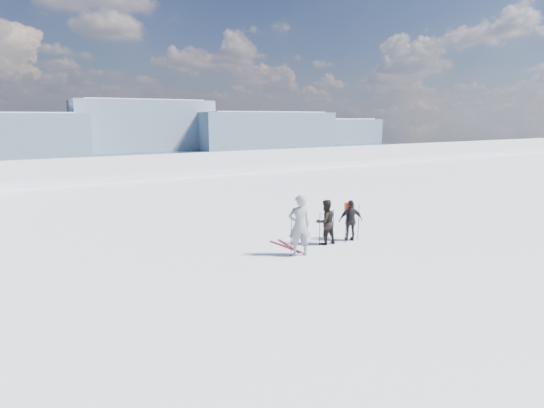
% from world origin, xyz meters
% --- Properties ---
extents(lake_basin, '(820.00, 820.00, 71.62)m').
position_xyz_m(lake_basin, '(0.00, 30.00, -6.50)').
color(lake_basin, white).
rests_on(lake_basin, ground).
extents(far_mountain_range, '(770.00, 110.00, 53.00)m').
position_xyz_m(far_mountain_range, '(29.60, 454.78, -7.19)').
color(far_mountain_range, slate).
rests_on(far_mountain_range, ground).
extents(skier_grey, '(0.83, 0.65, 2.02)m').
position_xyz_m(skier_grey, '(-1.54, 2.65, 1.01)').
color(skier_grey, gray).
rests_on(skier_grey, ground).
extents(skier_dark, '(0.80, 0.63, 1.61)m').
position_xyz_m(skier_dark, '(-0.04, 3.26, 0.80)').
color(skier_dark, black).
rests_on(skier_dark, ground).
extents(skier_pack, '(0.96, 0.68, 1.51)m').
position_xyz_m(skier_pack, '(1.02, 3.16, 0.75)').
color(skier_pack, black).
rests_on(skier_pack, ground).
extents(backpack, '(0.37, 0.29, 0.42)m').
position_xyz_m(backpack, '(1.12, 3.39, 1.71)').
color(backpack, '#F63417').
rests_on(backpack, skier_pack).
extents(ski_poles, '(3.23, 0.61, 1.32)m').
position_xyz_m(ski_poles, '(-0.18, 2.96, 0.63)').
color(ski_poles, black).
rests_on(ski_poles, ground).
extents(skis_loose, '(0.45, 1.70, 0.03)m').
position_xyz_m(skis_loose, '(-1.40, 3.64, 0.01)').
color(skis_loose, black).
rests_on(skis_loose, ground).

